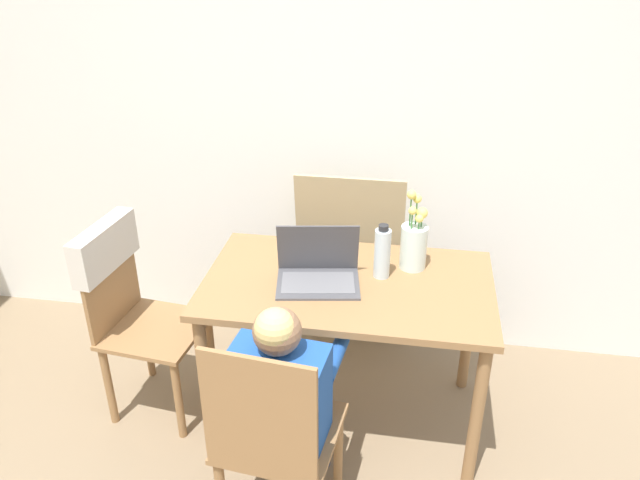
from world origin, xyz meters
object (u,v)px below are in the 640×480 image
object	(u,v)px
person_seated	(285,385)
flower_vase	(414,243)
water_bottle	(382,253)
chair_occupied	(274,439)
chair_spare	(126,290)
laptop	(318,269)

from	to	relation	value
person_seated	flower_vase	bearing A→B (deg)	-114.76
person_seated	water_bottle	bearing A→B (deg)	-109.76
chair_occupied	chair_spare	world-z (taller)	chair_spare
chair_spare	person_seated	distance (m)	0.94
flower_vase	person_seated	bearing A→B (deg)	-121.11
chair_spare	laptop	bearing A→B (deg)	-81.46
laptop	flower_vase	size ratio (longest dim) A/B	1.05
chair_occupied	flower_vase	distance (m)	0.99
chair_occupied	chair_spare	distance (m)	1.01
chair_occupied	flower_vase	xyz separation A→B (m)	(0.43, 0.81, 0.38)
chair_spare	laptop	size ratio (longest dim) A/B	2.47
flower_vase	water_bottle	distance (m)	0.16
laptop	flower_vase	distance (m)	0.42
water_bottle	laptop	bearing A→B (deg)	-163.09
laptop	flower_vase	bearing A→B (deg)	15.25
chair_spare	water_bottle	distance (m)	1.12
water_bottle	flower_vase	bearing A→B (deg)	37.90
chair_occupied	person_seated	world-z (taller)	person_seated
person_seated	laptop	world-z (taller)	laptop
person_seated	flower_vase	distance (m)	0.83
chair_spare	water_bottle	size ratio (longest dim) A/B	3.87
laptop	flower_vase	world-z (taller)	flower_vase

